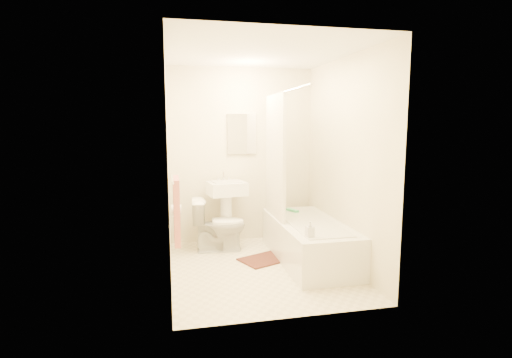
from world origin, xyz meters
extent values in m
plane|color=beige|center=(0.00, 0.00, 0.00)|extent=(2.40, 2.40, 0.00)
plane|color=white|center=(0.00, 0.00, 2.40)|extent=(2.40, 2.40, 0.00)
cube|color=beige|center=(0.00, 1.20, 1.20)|extent=(2.00, 0.02, 2.40)
cube|color=beige|center=(-1.00, 0.00, 1.20)|extent=(0.02, 2.40, 2.40)
cube|color=beige|center=(1.00, 0.00, 1.20)|extent=(0.02, 2.40, 2.40)
cube|color=white|center=(0.00, 1.18, 1.50)|extent=(0.40, 0.03, 0.55)
cylinder|color=silver|center=(0.30, 0.10, 2.00)|extent=(0.03, 1.70, 0.03)
cube|color=silver|center=(0.30, 0.50, 1.22)|extent=(0.04, 0.80, 1.55)
cylinder|color=silver|center=(-0.96, -0.25, 1.10)|extent=(0.02, 0.60, 0.02)
cube|color=#CC7266|center=(-0.93, -0.25, 0.78)|extent=(0.06, 0.45, 0.66)
cylinder|color=white|center=(-0.93, 0.12, 0.70)|extent=(0.11, 0.12, 0.12)
imported|color=white|center=(-0.39, 0.75, 0.34)|extent=(0.71, 0.43, 0.68)
cube|color=#4C231C|center=(0.10, 0.25, 0.01)|extent=(0.66, 0.59, 0.02)
imported|color=white|center=(0.41, -0.47, 0.56)|extent=(0.08, 0.08, 0.17)
cube|color=#48C177|center=(0.59, 0.69, 0.50)|extent=(0.13, 0.20, 0.04)
camera|label=1|loc=(-0.99, -4.27, 1.66)|focal=28.00mm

